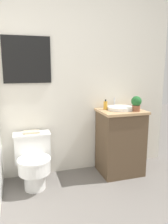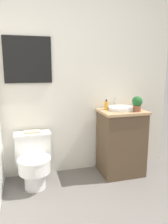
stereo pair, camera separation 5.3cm
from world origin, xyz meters
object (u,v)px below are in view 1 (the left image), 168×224
(toilet, at_px, (34,160))
(sink, at_px, (120,108))
(book_on_tank, at_px, (32,132))
(soap_bottle, at_px, (105,105))
(potted_plant, at_px, (136,103))

(toilet, height_order, sink, sink)
(sink, bearing_deg, book_on_tank, 175.72)
(book_on_tank, bearing_deg, sink, -4.28)
(sink, height_order, soap_bottle, sink)
(soap_bottle, relative_size, book_on_tank, 0.70)
(soap_bottle, xyz_separation_m, book_on_tank, (-0.92, 0.01, -0.28))
(toilet, xyz_separation_m, potted_plant, (1.24, -0.10, 0.61))
(sink, relative_size, soap_bottle, 2.82)
(sink, xyz_separation_m, book_on_tank, (-1.10, 0.08, -0.24))
(potted_plant, distance_m, book_on_tank, 1.30)
(soap_bottle, distance_m, book_on_tank, 0.96)
(sink, bearing_deg, soap_bottle, 156.57)
(potted_plant, xyz_separation_m, book_on_tank, (-1.24, 0.22, -0.32))
(potted_plant, relative_size, book_on_tank, 1.00)
(sink, xyz_separation_m, potted_plant, (0.14, -0.14, 0.08))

